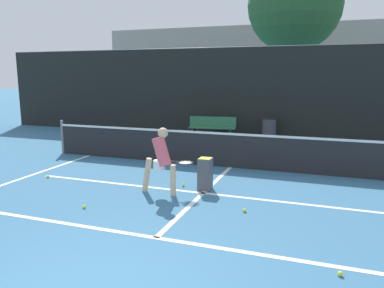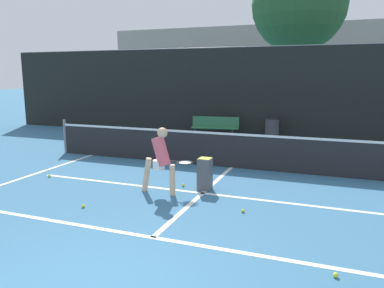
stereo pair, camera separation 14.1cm
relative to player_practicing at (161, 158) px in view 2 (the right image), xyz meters
name	(u,v)px [view 2 (the right image)]	position (x,y,z in m)	size (l,w,h in m)	color
court_baseline_near	(153,237)	(0.82, -2.05, -0.78)	(11.00, 0.10, 0.01)	white
court_service_line	(203,193)	(0.82, 0.31, -0.78)	(8.25, 0.10, 0.01)	white
court_center_mark	(203,193)	(0.82, 0.33, -0.78)	(0.10, 4.75, 0.01)	white
court_sideline_left	(36,173)	(-3.69, 0.33, -0.78)	(0.10, 5.75, 0.01)	white
net	(232,149)	(0.82, 2.71, -0.27)	(11.09, 0.09, 1.07)	slate
fence_back	(266,93)	(0.82, 7.71, 0.99)	(24.00, 0.06, 3.56)	black
player_practicing	(161,158)	(0.00, 0.00, 0.00)	(1.13, 0.50, 1.42)	#DBAD84
tennis_ball_scattered_1	(83,206)	(-1.02, -1.32, -0.75)	(0.07, 0.07, 0.07)	#D1E033
tennis_ball_scattered_2	(336,275)	(3.47, -2.28, -0.75)	(0.07, 0.07, 0.07)	#D1E033
tennis_ball_scattered_3	(49,176)	(-3.13, 0.17, -0.75)	(0.07, 0.07, 0.07)	#D1E033
tennis_ball_scattered_4	(183,185)	(0.25, 0.62, -0.75)	(0.07, 0.07, 0.07)	#D1E033
tennis_ball_scattered_5	(243,211)	(1.88, -0.49, -0.75)	(0.07, 0.07, 0.07)	#D1E033
ball_hopper	(205,173)	(0.78, 0.57, -0.41)	(0.28, 0.28, 0.71)	#4C4C51
courtside_bench	(215,127)	(-0.98, 6.99, -0.30)	(1.87, 0.64, 0.86)	#33724C
trash_bin	(272,130)	(1.20, 7.14, -0.33)	(0.54, 0.54, 0.90)	#3F3F42
parked_car	(374,117)	(5.04, 11.54, -0.16)	(1.79, 4.57, 1.46)	#B7B7BC
tree_west	(299,5)	(1.35, 13.49, 5.15)	(4.72, 4.72, 8.31)	brown
building_far	(306,64)	(0.82, 27.53, 2.58)	(36.00, 2.40, 6.72)	gray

